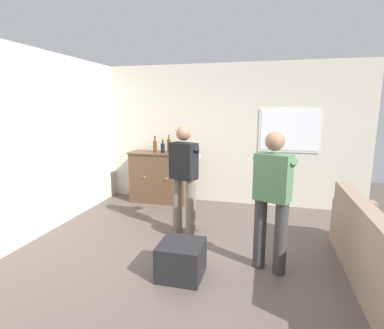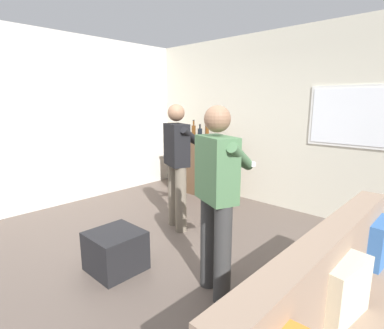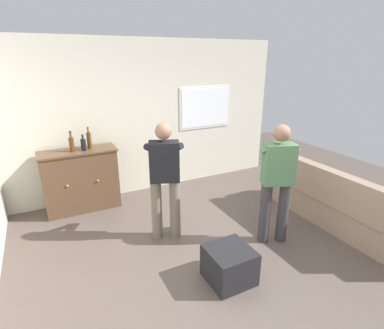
{
  "view_description": "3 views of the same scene",
  "coord_description": "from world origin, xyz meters",
  "px_view_note": "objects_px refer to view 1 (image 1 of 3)",
  "views": [
    {
      "loc": [
        0.72,
        -3.4,
        1.94
      ],
      "look_at": [
        -0.32,
        0.7,
        1.14
      ],
      "focal_mm": 28.0,
      "sensor_mm": 36.0,
      "label": 1
    },
    {
      "loc": [
        2.32,
        -1.84,
        1.7
      ],
      "look_at": [
        -0.13,
        0.76,
        0.96
      ],
      "focal_mm": 28.0,
      "sensor_mm": 36.0,
      "label": 2
    },
    {
      "loc": [
        -1.88,
        -2.67,
        2.47
      ],
      "look_at": [
        -0.18,
        0.67,
        1.12
      ],
      "focal_mm": 28.0,
      "sensor_mm": 36.0,
      "label": 3
    }
  ],
  "objects_px": {
    "bottle_spirits_clear": "(163,148)",
    "person_standing_right": "(272,195)",
    "bottle_wine_green": "(155,146)",
    "ottoman": "(181,259)",
    "person_standing_left": "(184,175)",
    "bottle_liquor_amber": "(169,145)",
    "couch": "(377,259)",
    "sideboard_cabinet": "(159,177)"
  },
  "relations": [
    {
      "from": "sideboard_cabinet",
      "to": "bottle_wine_green",
      "type": "xyz_separation_m",
      "value": [
        -0.07,
        -0.03,
        0.65
      ]
    },
    {
      "from": "bottle_liquor_amber",
      "to": "ottoman",
      "type": "relative_size",
      "value": 0.71
    },
    {
      "from": "sideboard_cabinet",
      "to": "bottle_spirits_clear",
      "type": "xyz_separation_m",
      "value": [
        0.1,
        -0.05,
        0.62
      ]
    },
    {
      "from": "ottoman",
      "to": "person_standing_right",
      "type": "relative_size",
      "value": 0.3
    },
    {
      "from": "couch",
      "to": "bottle_liquor_amber",
      "type": "distance_m",
      "value": 4.03
    },
    {
      "from": "sideboard_cabinet",
      "to": "person_standing_left",
      "type": "distance_m",
      "value": 1.76
    },
    {
      "from": "person_standing_right",
      "to": "bottle_liquor_amber",
      "type": "bearing_deg",
      "value": 132.06
    },
    {
      "from": "ottoman",
      "to": "person_standing_left",
      "type": "xyz_separation_m",
      "value": [
        -0.3,
        1.18,
        0.73
      ]
    },
    {
      "from": "couch",
      "to": "bottle_spirits_clear",
      "type": "relative_size",
      "value": 9.78
    },
    {
      "from": "sideboard_cabinet",
      "to": "bottle_wine_green",
      "type": "bearing_deg",
      "value": -158.36
    },
    {
      "from": "bottle_wine_green",
      "to": "bottle_liquor_amber",
      "type": "distance_m",
      "value": 0.29
    },
    {
      "from": "couch",
      "to": "person_standing_right",
      "type": "bearing_deg",
      "value": 172.84
    },
    {
      "from": "bottle_wine_green",
      "to": "bottle_liquor_amber",
      "type": "height_order",
      "value": "bottle_liquor_amber"
    },
    {
      "from": "bottle_wine_green",
      "to": "ottoman",
      "type": "height_order",
      "value": "bottle_wine_green"
    },
    {
      "from": "person_standing_right",
      "to": "couch",
      "type": "bearing_deg",
      "value": -7.16
    },
    {
      "from": "bottle_spirits_clear",
      "to": "person_standing_left",
      "type": "xyz_separation_m",
      "value": [
        0.84,
        -1.39,
        -0.21
      ]
    },
    {
      "from": "couch",
      "to": "person_standing_right",
      "type": "distance_m",
      "value": 1.26
    },
    {
      "from": "couch",
      "to": "sideboard_cabinet",
      "type": "xyz_separation_m",
      "value": [
        -3.35,
        2.35,
        0.17
      ]
    },
    {
      "from": "bottle_wine_green",
      "to": "person_standing_left",
      "type": "distance_m",
      "value": 1.75
    },
    {
      "from": "bottle_wine_green",
      "to": "person_standing_left",
      "type": "height_order",
      "value": "person_standing_left"
    },
    {
      "from": "ottoman",
      "to": "person_standing_left",
      "type": "relative_size",
      "value": 0.3
    },
    {
      "from": "bottle_liquor_amber",
      "to": "bottle_wine_green",
      "type": "bearing_deg",
      "value": -167.85
    },
    {
      "from": "couch",
      "to": "ottoman",
      "type": "bearing_deg",
      "value": -172.83
    },
    {
      "from": "couch",
      "to": "ottoman",
      "type": "relative_size",
      "value": 5.13
    },
    {
      "from": "ottoman",
      "to": "person_standing_right",
      "type": "distance_m",
      "value": 1.3
    },
    {
      "from": "bottle_spirits_clear",
      "to": "person_standing_right",
      "type": "bearing_deg",
      "value": -45.49
    },
    {
      "from": "person_standing_right",
      "to": "ottoman",
      "type": "bearing_deg",
      "value": -157.85
    },
    {
      "from": "couch",
      "to": "person_standing_right",
      "type": "relative_size",
      "value": 1.54
    },
    {
      "from": "bottle_wine_green",
      "to": "ottoman",
      "type": "xyz_separation_m",
      "value": [
        1.31,
        -2.59,
        -0.97
      ]
    },
    {
      "from": "sideboard_cabinet",
      "to": "bottle_spirits_clear",
      "type": "bearing_deg",
      "value": -23.92
    },
    {
      "from": "sideboard_cabinet",
      "to": "bottle_liquor_amber",
      "type": "xyz_separation_m",
      "value": [
        0.21,
        0.03,
        0.66
      ]
    },
    {
      "from": "bottle_liquor_amber",
      "to": "person_standing_left",
      "type": "bearing_deg",
      "value": -63.41
    },
    {
      "from": "bottle_wine_green",
      "to": "person_standing_left",
      "type": "xyz_separation_m",
      "value": [
        1.01,
        -1.4,
        -0.24
      ]
    },
    {
      "from": "person_standing_right",
      "to": "sideboard_cabinet",
      "type": "bearing_deg",
      "value": 135.27
    },
    {
      "from": "bottle_spirits_clear",
      "to": "person_standing_right",
      "type": "xyz_separation_m",
      "value": [
        2.13,
        -2.17,
        -0.21
      ]
    },
    {
      "from": "bottle_liquor_amber",
      "to": "ottoman",
      "type": "xyz_separation_m",
      "value": [
        1.03,
        -2.65,
        -0.98
      ]
    },
    {
      "from": "bottle_wine_green",
      "to": "person_standing_right",
      "type": "distance_m",
      "value": 3.18
    },
    {
      "from": "bottle_spirits_clear",
      "to": "ottoman",
      "type": "bearing_deg",
      "value": -66.2
    },
    {
      "from": "couch",
      "to": "sideboard_cabinet",
      "type": "distance_m",
      "value": 4.09
    },
    {
      "from": "sideboard_cabinet",
      "to": "person_standing_right",
      "type": "relative_size",
      "value": 0.72
    },
    {
      "from": "sideboard_cabinet",
      "to": "ottoman",
      "type": "xyz_separation_m",
      "value": [
        1.24,
        -2.62,
        -0.32
      ]
    },
    {
      "from": "ottoman",
      "to": "person_standing_right",
      "type": "bearing_deg",
      "value": 22.15
    }
  ]
}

